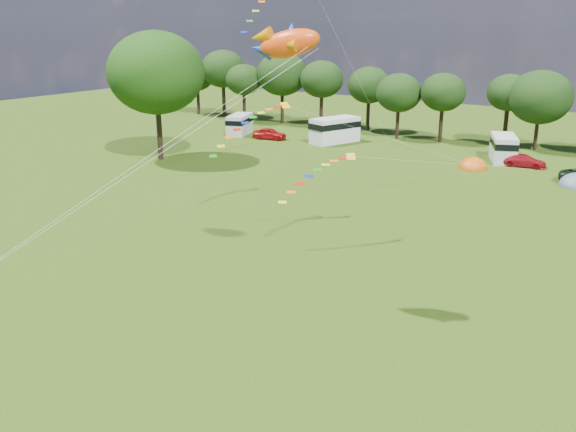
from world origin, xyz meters
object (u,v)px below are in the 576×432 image
Objects in this scene: big_tree at (156,73)px; tent_orange at (473,168)px; campervan_b at (335,129)px; campervan_a at (240,124)px; tent_greyblue at (575,186)px; fish_kite at (284,43)px; campervan_c at (504,147)px; car_a at (270,134)px; car_c at (524,161)px.

big_tree reaches higher than tent_orange.
big_tree is at bearing 168.99° from campervan_b.
campervan_a is 41.67m from tent_greyblue.
fish_kite reaches higher than tent_greyblue.
campervan_c is 5.67m from tent_orange.
car_a is at bearing 110.03° from fish_kite.
big_tree is at bearing -153.77° from tent_orange.
car_c reaches higher than tent_orange.
fish_kite reaches higher than car_a.
fish_kite is (33.54, -38.58, 11.93)m from campervan_a.
campervan_b is at bearing 60.36° from big_tree.
big_tree reaches higher than campervan_c.
campervan_b is at bearing 168.26° from tent_greyblue.
car_a is at bearing 174.96° from tent_greyblue.
car_a is 8.24m from campervan_b.
car_c is 41.89m from fish_kite.
big_tree is 2.37× the size of campervan_a.
car_c is 0.74× the size of campervan_a.
car_a is 30.28m from car_c.
campervan_c reaches higher than campervan_a.
big_tree is 4.23× the size of tent_orange.
car_a reaches higher than tent_greyblue.
campervan_c is (27.56, 3.77, 0.73)m from car_a.
campervan_b is at bearing 167.00° from tent_orange.
campervan_c is at bearing -68.33° from campervan_b.
car_a is 0.72× the size of campervan_c.
tent_greyblue is 0.88× the size of fish_kite.
tent_greyblue is at bearing 18.00° from big_tree.
car_c is at bearing -97.85° from car_a.
big_tree is 18.13m from car_a.
campervan_c is at bearing 141.00° from tent_greyblue.
car_a is at bearing 88.94° from car_c.
campervan_b is (10.58, 18.58, -7.40)m from big_tree.
car_a is at bearing -119.66° from campervan_a.
big_tree is 38.28m from fish_kite.
campervan_a is 13.17m from campervan_b.
tent_orange is 38.64m from fish_kite.
tent_orange is (-1.35, -5.32, -1.42)m from campervan_c.
car_c is 35.54m from campervan_a.
fish_kite is (20.51, -40.50, 11.68)m from campervan_b.
campervan_c is at bearing 32.85° from big_tree.
car_c is 1.24× the size of tent_greyblue.
tent_orange is 10.08m from tent_greyblue.
car_a is 1.36× the size of tent_orange.
car_c is at bearing 42.38° from tent_orange.
car_c is (30.21, 2.10, -0.09)m from car_a.
big_tree reaches higher than campervan_a.
car_c reaches higher than tent_greyblue.
fish_kite reaches higher than campervan_c.
campervan_a is at bearing 98.37° from big_tree.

